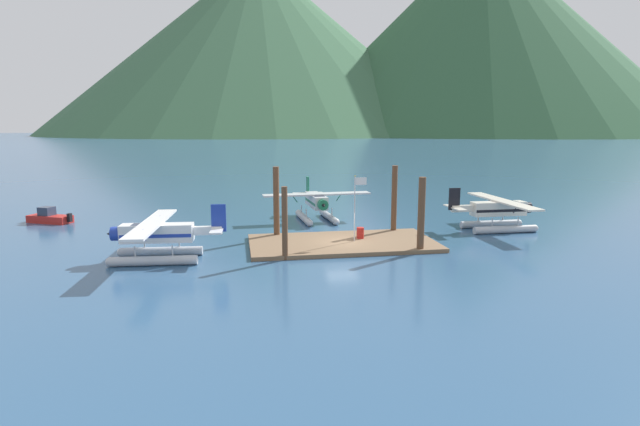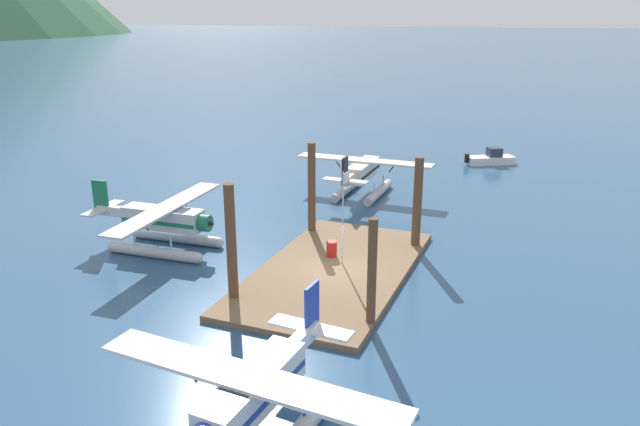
{
  "view_description": "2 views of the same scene",
  "coord_description": "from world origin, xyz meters",
  "views": [
    {
      "loc": [
        -7.98,
        -36.8,
        9.16
      ],
      "look_at": [
        -1.25,
        3.05,
        2.02
      ],
      "focal_mm": 28.02,
      "sensor_mm": 36.0,
      "label": 1
    },
    {
      "loc": [
        -27.63,
        -10.26,
        13.15
      ],
      "look_at": [
        2.03,
        1.58,
        2.59
      ],
      "focal_mm": 34.0,
      "sensor_mm": 36.0,
      "label": 2
    }
  ],
  "objects": [
    {
      "name": "mountain_ridge_west_peak",
      "position": [
        233.19,
        447.81,
        96.0
      ],
      "size": [
        396.65,
        396.65,
        192.0
      ],
      "color": "#2D5638",
      "rests_on": "ground"
    },
    {
      "name": "piling_far_right",
      "position": [
        5.18,
        3.38,
        2.9
      ],
      "size": [
        0.47,
        0.47,
        5.81
      ],
      "primitive_type": "cylinder",
      "color": "brown",
      "rests_on": "ground"
    },
    {
      "name": "fuel_drum",
      "position": [
        1.58,
        0.7,
        0.74
      ],
      "size": [
        0.62,
        0.62,
        0.88
      ],
      "color": "#AD1E19",
      "rests_on": "dock_platform"
    },
    {
      "name": "piling_near_right",
      "position": [
        5.09,
        -3.2,
        2.75
      ],
      "size": [
        0.51,
        0.51,
        5.51
      ],
      "primitive_type": "cylinder",
      "color": "brown",
      "rests_on": "ground"
    },
    {
      "name": "piling_far_left",
      "position": [
        -4.82,
        3.28,
        2.93
      ],
      "size": [
        0.49,
        0.49,
        5.86
      ],
      "primitive_type": "cylinder",
      "color": "brown",
      "rests_on": "ground"
    },
    {
      "name": "mountain_ridge_centre_peak",
      "position": [
        18.44,
        498.32,
        88.01
      ],
      "size": [
        422.88,
        422.88,
        176.02
      ],
      "color": "#386042",
      "rests_on": "ground"
    },
    {
      "name": "seaplane_white_port_aft",
      "position": [
        -13.42,
        -2.31,
        1.58
      ],
      "size": [
        7.97,
        10.47,
        3.84
      ],
      "color": "#B7BABF",
      "rests_on": "ground"
    },
    {
      "name": "ground_plane",
      "position": [
        0.0,
        0.0,
        0.0
      ],
      "size": [
        1200.0,
        1200.0,
        0.0
      ],
      "primitive_type": "plane",
      "color": "#2D5175"
    },
    {
      "name": "dock_platform",
      "position": [
        0.0,
        0.0,
        0.15
      ],
      "size": [
        14.27,
        7.44,
        0.3
      ],
      "primitive_type": "cube",
      "color": "brown",
      "rests_on": "ground"
    },
    {
      "name": "seaplane_cream_stbd_fwd",
      "position": [
        14.66,
        3.11,
        1.58
      ],
      "size": [
        7.98,
        10.4,
        3.84
      ],
      "color": "#B7BABF",
      "rests_on": "ground"
    },
    {
      "name": "flagpole",
      "position": [
        1.03,
        -0.17,
        3.53
      ],
      "size": [
        0.95,
        0.1,
        5.1
      ],
      "color": "silver",
      "rests_on": "dock_platform"
    },
    {
      "name": "piling_near_left",
      "position": [
        -4.8,
        -3.53,
        2.54
      ],
      "size": [
        0.4,
        0.4,
        5.07
      ],
      "primitive_type": "cylinder",
      "color": "brown",
      "rests_on": "ground"
    },
    {
      "name": "boat_red_open_west",
      "position": [
        -25.68,
        13.47,
        0.49
      ],
      "size": [
        4.53,
        3.15,
        1.5
      ],
      "color": "#B2231E",
      "rests_on": "ground"
    },
    {
      "name": "seaplane_silver_bow_centre",
      "position": [
        -0.38,
        10.31,
        1.58
      ],
      "size": [
        10.47,
        7.97,
        3.84
      ],
      "color": "#B7BABF",
      "rests_on": "ground"
    }
  ]
}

